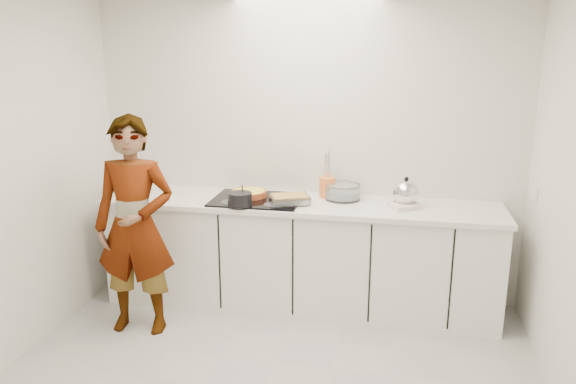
% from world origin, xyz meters
% --- Properties ---
extents(wall_back, '(3.60, 0.00, 2.60)m').
position_xyz_m(wall_back, '(0.00, 1.60, 1.30)').
color(wall_back, silver).
rests_on(wall_back, ground).
extents(wall_front, '(3.60, 0.00, 2.60)m').
position_xyz_m(wall_front, '(0.00, -1.60, 1.30)').
color(wall_front, silver).
rests_on(wall_front, ground).
extents(base_cabinets, '(3.20, 0.58, 0.87)m').
position_xyz_m(base_cabinets, '(0.00, 1.28, 0.43)').
color(base_cabinets, white).
rests_on(base_cabinets, floor).
extents(countertop, '(3.24, 0.64, 0.04)m').
position_xyz_m(countertop, '(0.00, 1.28, 0.89)').
color(countertop, white).
rests_on(countertop, base_cabinets).
extents(hob, '(0.72, 0.54, 0.01)m').
position_xyz_m(hob, '(-0.35, 1.26, 0.92)').
color(hob, black).
rests_on(hob, countertop).
extents(tart_dish, '(0.37, 0.37, 0.05)m').
position_xyz_m(tart_dish, '(-0.43, 1.32, 0.95)').
color(tart_dish, '#AF4824').
rests_on(tart_dish, hob).
extents(saucepan, '(0.23, 0.23, 0.18)m').
position_xyz_m(saucepan, '(-0.43, 1.04, 0.98)').
color(saucepan, black).
rests_on(saucepan, hob).
extents(baking_dish, '(0.37, 0.32, 0.06)m').
position_xyz_m(baking_dish, '(-0.07, 1.20, 0.96)').
color(baking_dish, silver).
rests_on(baking_dish, hob).
extents(mixing_bowl, '(0.36, 0.36, 0.13)m').
position_xyz_m(mixing_bowl, '(0.34, 1.42, 0.97)').
color(mixing_bowl, silver).
rests_on(mixing_bowl, countertop).
extents(tea_towel, '(0.28, 0.26, 0.04)m').
position_xyz_m(tea_towel, '(0.84, 1.26, 0.93)').
color(tea_towel, white).
rests_on(tea_towel, countertop).
extents(kettle, '(0.23, 0.23, 0.24)m').
position_xyz_m(kettle, '(0.84, 1.31, 1.01)').
color(kettle, black).
rests_on(kettle, countertop).
extents(utensil_crock, '(0.17, 0.17, 0.17)m').
position_xyz_m(utensil_crock, '(0.20, 1.47, 0.99)').
color(utensil_crock, orange).
rests_on(utensil_crock, countertop).
extents(cook, '(0.64, 0.46, 1.66)m').
position_xyz_m(cook, '(-1.14, 0.65, 0.83)').
color(cook, white).
rests_on(cook, floor).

